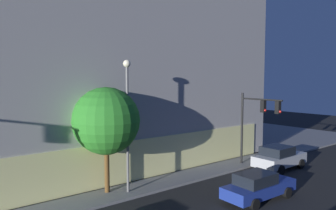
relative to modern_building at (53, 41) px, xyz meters
name	(u,v)px	position (x,y,z in m)	size (l,w,h in m)	color
modern_building	(53,41)	(0.00, 0.00, 0.00)	(28.68, 30.31, 21.48)	#4C4C51
traffic_light_far_corner	(257,116)	(9.13, -17.87, -6.60)	(0.35, 3.63, 5.61)	black
street_lamp_sidewalk	(127,110)	(-1.33, -16.50, -5.63)	(0.44, 0.44, 7.79)	slate
sidewalk_tree	(106,121)	(-2.33, -15.77, -6.29)	(3.95, 3.95, 6.23)	brown
car_blue	(258,186)	(4.01, -21.81, -9.89)	(4.76, 2.04, 1.57)	navy
car_silver	(279,157)	(10.47, -18.98, -9.78)	(4.49, 2.26, 1.78)	#B7BABF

